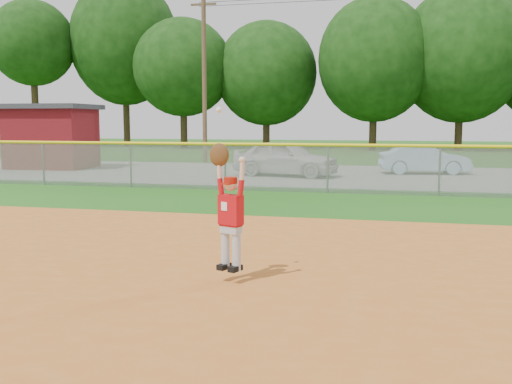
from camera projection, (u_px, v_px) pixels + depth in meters
The scene contains 10 objects.
ground at pixel (252, 277), 8.20m from camera, with size 120.00×120.00×0.00m, color #1C5112.
clay_infield at pixel (177, 361), 5.30m from camera, with size 24.00×16.00×0.04m, color #AC5A1F.
parking_strip at pixel (343, 175), 23.65m from camera, with size 44.00×10.00×0.03m, color slate.
car_white_a at pixel (286, 158), 23.00m from camera, with size 1.71×4.26×1.45m, color silver.
car_blue at pixel (424, 159), 23.98m from camera, with size 1.29×3.69×1.22m, color #94BFDD.
utility_shed at pixel (52, 136), 26.84m from camera, with size 4.13×3.27×3.01m.
outfield_fence at pixel (328, 165), 17.75m from camera, with size 40.06×0.10×1.55m.
power_lines at pixel (375, 72), 28.65m from camera, with size 19.40×0.24×9.00m.
tree_line at pixel (381, 52), 43.66m from camera, with size 62.37×13.00×14.43m.
ballplayer at pixel (229, 208), 7.76m from camera, with size 0.57×0.36×2.22m.
Camera 1 is at (1.88, -7.76, 2.24)m, focal length 40.00 mm.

